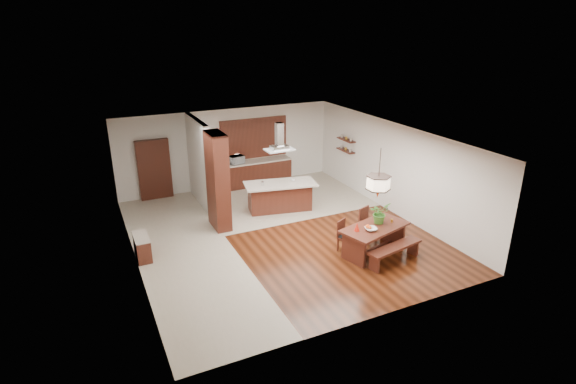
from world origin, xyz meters
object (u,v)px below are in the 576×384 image
dining_table (375,233)px  fruit_bowl (371,229)px  microwave (236,160)px  dining_chair_right (369,225)px  hallway_console (142,247)px  pendant_lantern (379,173)px  island_cup (293,180)px  dining_chair_left (346,236)px  dining_bench (394,254)px  foliage_plant (379,213)px  range_hood (279,137)px  kitchen_island (280,196)px

dining_table → fruit_bowl: 0.38m
microwave → dining_chair_right: bearing=-86.0°
dining_chair_right → microwave: microwave is taller
hallway_console → fruit_bowl: (5.37, -2.51, 0.50)m
pendant_lantern → island_cup: pendant_lantern is taller
fruit_bowl → dining_chair_right: bearing=56.8°
dining_table → dining_chair_left: size_ratio=2.39×
dining_chair_left → hallway_console: bearing=132.7°
dining_bench → foliage_plant: foliage_plant is taller
dining_bench → dining_chair_right: size_ratio=1.74×
foliage_plant → range_hood: range_hood is taller
dining_chair_left → dining_bench: bearing=-80.0°
dining_chair_right → kitchen_island: 3.35m
hallway_console → dining_table: 6.10m
dining_chair_right → foliage_plant: 0.79m
dining_bench → dining_chair_right: 1.36m
microwave → fruit_bowl: bearing=-92.7°
range_hood → microwave: size_ratio=1.69×
hallway_console → kitchen_island: kitchen_island is taller
hallway_console → foliage_plant: 6.29m
kitchen_island → microwave: microwave is taller
dining_bench → dining_chair_left: size_ratio=1.94×
microwave → range_hood: bearing=-92.2°
foliage_plant → island_cup: bearing=103.5°
pendant_lantern → dining_chair_left: bearing=144.9°
hallway_console → pendant_lantern: bearing=-22.8°
pendant_lantern → dining_bench: bearing=-74.4°
dining_chair_right → kitchen_island: (-1.34, 3.07, 0.00)m
foliage_plant → fruit_bowl: foliage_plant is taller
dining_chair_right → island_cup: 3.16m
dining_table → dining_chair_right: size_ratio=2.13×
island_cup → dining_chair_left: bearing=-89.7°
dining_bench → kitchen_island: (-1.23, 4.40, 0.25)m
hallway_console → range_hood: (4.57, 1.40, 2.15)m
foliage_plant → fruit_bowl: bearing=-147.6°
dining_table → dining_chair_left: dining_chair_left is taller
hallway_console → pendant_lantern: pendant_lantern is taller
pendant_lantern → microwave: size_ratio=2.47×
dining_chair_right → fruit_bowl: size_ratio=3.15×
island_cup → pendant_lantern: bearing=-80.4°
range_hood → microwave: (-0.57, 2.57, -1.37)m
hallway_console → pendant_lantern: 6.39m
kitchen_island → hallway_console: bearing=-151.8°
hallway_console → dining_chair_right: dining_chair_right is taller
dining_table → microwave: bearing=104.4°
foliage_plant → microwave: foliage_plant is taller
foliage_plant → kitchen_island: size_ratio=0.23×
dining_bench → hallway_console: bearing=152.6°
hallway_console → dining_chair_right: 6.15m
microwave → foliage_plant: bearing=-88.1°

